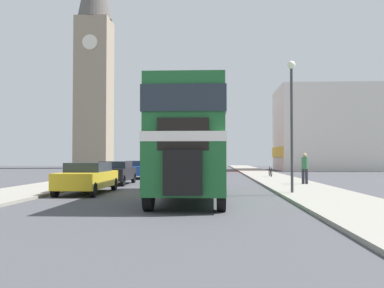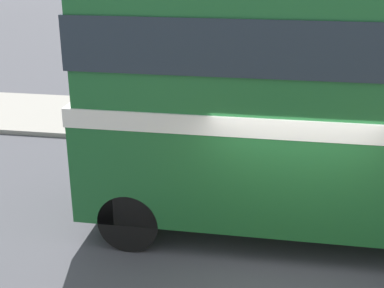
% 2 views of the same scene
% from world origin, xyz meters
% --- Properties ---
extents(ground_plane, '(120.00, 120.00, 0.00)m').
position_xyz_m(ground_plane, '(0.00, 0.00, 0.00)').
color(ground_plane, '#47474C').
extents(sidewalk_right, '(3.50, 120.00, 0.12)m').
position_xyz_m(sidewalk_right, '(6.75, 0.00, 0.06)').
color(sidewalk_right, gray).
rests_on(sidewalk_right, ground_plane).
extents(pedestrian_walking, '(0.36, 0.36, 1.79)m').
position_xyz_m(pedestrian_walking, '(7.44, 5.43, 1.13)').
color(pedestrian_walking, '#282833').
rests_on(pedestrian_walking, sidewalk_right).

